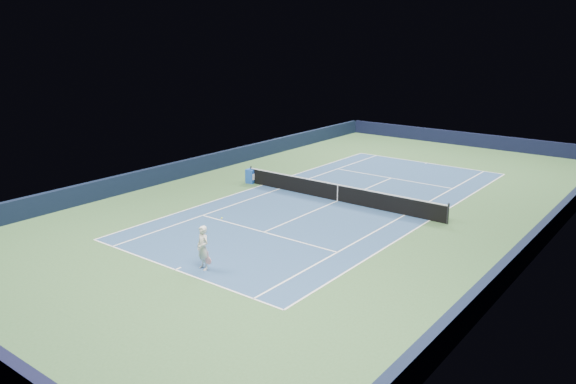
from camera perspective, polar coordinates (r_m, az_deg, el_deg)
The scene contains 19 objects.
ground at distance 31.45m, azimuth 5.05°, elevation -0.92°, with size 40.00×40.00×0.00m, color #345830.
wall_far at distance 48.80m, azimuth 17.81°, elevation 5.12°, with size 22.00×0.35×1.10m, color black.
wall_right at distance 27.35m, azimuth 24.55°, elevation -3.77°, with size 0.35×40.00×1.10m, color black.
wall_left at distance 38.02m, azimuth -8.80°, elevation 2.78°, with size 0.35×40.00×1.10m, color black.
court_surface at distance 31.45m, azimuth 5.05°, elevation -0.91°, with size 10.97×23.77×0.01m, color navy.
baseline_far at distance 41.65m, azimuth 13.94°, elevation 2.89°, with size 10.97×0.08×0.00m, color white.
baseline_near at distance 22.93m, azimuth -11.39°, elevation -7.75°, with size 10.97×0.08×0.00m, color white.
sideline_doubles_right at distance 29.03m, azimuth 14.20°, elevation -2.80°, with size 0.08×23.77×0.00m, color white.
sideline_doubles_left at distance 34.58m, azimuth -2.62°, elevation 0.71°, with size 0.08×23.77×0.00m, color white.
sideline_singles_right at distance 29.56m, azimuth 11.77°, elevation -2.30°, with size 0.08×23.77×0.00m, color white.
sideline_singles_left at distance 33.74m, azimuth -0.84°, elevation 0.33°, with size 0.08×23.77×0.00m, color white.
service_line_far at distance 36.82m, azimuth 10.44°, elevation 1.40°, with size 8.23×0.08×0.00m, color white.
service_line_near at distance 26.55m, azimuth -2.47°, elevation -4.09°, with size 8.23×0.08×0.00m, color white.
center_service_line at distance 31.45m, azimuth 5.05°, elevation -0.90°, with size 0.08×12.80×0.00m, color white.
center_mark_far at distance 41.52m, azimuth 13.85°, elevation 2.86°, with size 0.08×0.30×0.00m, color white.
center_mark_near at distance 23.02m, azimuth -11.11°, elevation -7.64°, with size 0.08×0.30×0.00m, color white.
tennis_net at distance 31.31m, azimuth 5.07°, elevation -0.03°, with size 12.90×0.10×1.07m.
sponsor_cube at distance 35.03m, azimuth -3.79°, elevation 1.62°, with size 0.61×0.54×0.87m.
tennis_player at distance 22.48m, azimuth -8.63°, elevation -5.64°, with size 0.84×1.31×1.93m.
Camera 1 is at (16.10, -25.43, 9.13)m, focal length 35.00 mm.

